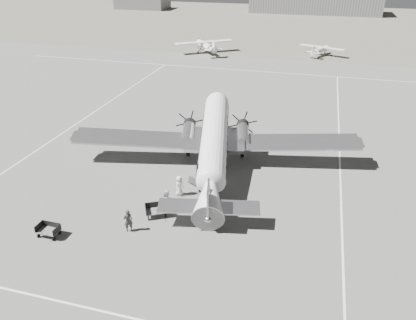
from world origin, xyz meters
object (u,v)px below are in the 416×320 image
object	(u,v)px
baggage_cart_near	(156,210)
baggage_cart_far	(48,231)
passenger	(179,186)
shed_secondary	(142,3)
light_plane_right	(320,51)
dc3_airliner	(214,146)
light_plane_left	(205,47)
ramp_agent	(168,200)
hangar_main	(315,2)
ground_crew	(128,220)

from	to	relation	value
baggage_cart_near	baggage_cart_far	xyz separation A→B (m)	(-6.50, -4.35, -0.03)
passenger	baggage_cart_far	bearing A→B (deg)	155.60
shed_secondary	passenger	xyz separation A→B (m)	(53.95, -116.08, -1.12)
light_plane_right	baggage_cart_far	distance (m)	66.04
passenger	shed_secondary	bearing A→B (deg)	43.58
baggage_cart_near	baggage_cart_far	size ratio (longest dim) A/B	1.07
dc3_airliner	baggage_cart_far	size ratio (longest dim) A/B	16.92
baggage_cart_near	light_plane_left	bearing A→B (deg)	73.69
shed_secondary	ramp_agent	bearing A→B (deg)	-65.58
dc3_airliner	ramp_agent	world-z (taller)	dc3_airliner
hangar_main	passenger	xyz separation A→B (m)	(-6.05, -121.08, -2.42)
light_plane_left	ground_crew	world-z (taller)	light_plane_left
ramp_agent	passenger	distance (m)	2.44
light_plane_right	ramp_agent	size ratio (longest dim) A/B	4.96
light_plane_left	light_plane_right	size ratio (longest dim) A/B	1.31
baggage_cart_far	dc3_airliner	bearing A→B (deg)	55.25
ramp_agent	passenger	world-z (taller)	ramp_agent
shed_secondary	baggage_cart_near	size ratio (longest dim) A/B	10.35
ground_crew	baggage_cart_near	bearing A→B (deg)	-157.30
baggage_cart_near	ramp_agent	xyz separation A→B (m)	(0.59, 0.93, 0.44)
light_plane_left	ground_crew	xyz separation A→B (m)	(10.54, -57.95, -0.36)
hangar_main	passenger	distance (m)	121.25
light_plane_right	shed_secondary	bearing A→B (deg)	159.02
hangar_main	baggage_cart_far	distance (m)	129.51
dc3_airliner	light_plane_left	world-z (taller)	dc3_airliner
light_plane_left	shed_secondary	bearing A→B (deg)	87.24
hangar_main	ramp_agent	bearing A→B (deg)	-92.87
hangar_main	ground_crew	xyz separation A→B (m)	(-8.02, -126.72, -2.40)
hangar_main	ramp_agent	world-z (taller)	hangar_main
ground_crew	dc3_airliner	bearing A→B (deg)	-148.45
baggage_cart_near	ramp_agent	world-z (taller)	ramp_agent
light_plane_right	passenger	size ratio (longest dim) A/B	5.23
baggage_cart_near	ramp_agent	size ratio (longest dim) A/B	0.94
dc3_airliner	light_plane_right	distance (m)	52.08
baggage_cart_near	baggage_cart_far	distance (m)	7.82
hangar_main	light_plane_left	world-z (taller)	hangar_main
ground_crew	light_plane_right	bearing A→B (deg)	-139.57
passenger	baggage_cart_near	bearing A→B (deg)	-173.40
baggage_cart_far	light_plane_left	bearing A→B (deg)	96.16
light_plane_left	light_plane_right	xyz separation A→B (m)	(22.39, 3.76, -0.30)
baggage_cart_near	passenger	distance (m)	3.47
light_plane_left	ramp_agent	world-z (taller)	light_plane_left
shed_secondary	passenger	distance (m)	128.00
dc3_airliner	ground_crew	xyz separation A→B (m)	(-3.70, -10.30, -1.72)
dc3_airliner	ramp_agent	size ratio (longest dim) A/B	14.80
baggage_cart_far	passenger	world-z (taller)	passenger
hangar_main	dc3_airliner	size ratio (longest dim) A/B	1.53
hangar_main	light_plane_left	bearing A→B (deg)	-105.10
light_plane_right	baggage_cart_near	distance (m)	60.37
baggage_cart_far	ramp_agent	bearing A→B (deg)	37.86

